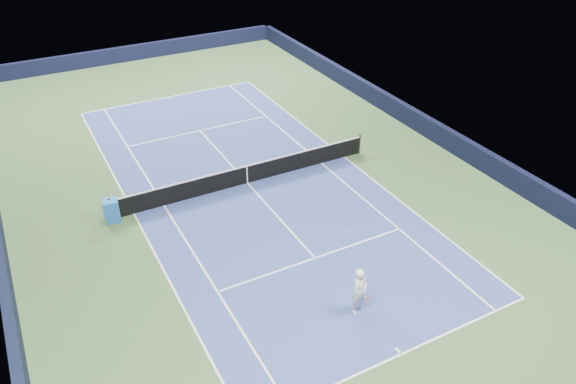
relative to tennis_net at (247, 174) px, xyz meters
name	(u,v)px	position (x,y,z in m)	size (l,w,h in m)	color
ground	(247,183)	(0.00, 0.00, -0.50)	(40.00, 40.00, 0.00)	#35522D
wall_far	(135,52)	(0.00, 19.82, 0.05)	(22.00, 0.35, 1.10)	black
wall_right	(426,126)	(10.82, 0.00, 0.05)	(0.35, 40.00, 1.10)	black
court_surface	(247,183)	(0.00, 0.00, -0.50)	(10.97, 23.77, 0.01)	navy
baseline_far	(170,97)	(0.00, 11.88, -0.50)	(10.97, 0.08, 0.00)	white
baseline_near	(402,354)	(0.00, -11.88, -0.50)	(10.97, 0.08, 0.00)	white
sideline_doubles_right	(344,157)	(5.49, 0.00, -0.50)	(0.08, 23.77, 0.00)	white
sideline_doubles_left	(134,214)	(-5.49, 0.00, -0.50)	(0.08, 23.77, 0.00)	white
sideline_singles_right	(321,163)	(4.12, 0.00, -0.50)	(0.08, 23.77, 0.00)	white
sideline_singles_left	(164,205)	(-4.12, 0.00, -0.50)	(0.08, 23.77, 0.00)	white
service_line_far	(200,131)	(0.00, 6.40, -0.50)	(8.23, 0.08, 0.00)	white
service_line_near	(315,258)	(0.00, -6.40, -0.50)	(8.23, 0.08, 0.00)	white
center_service_line	(247,183)	(0.00, 0.00, -0.50)	(0.08, 12.80, 0.00)	white
center_mark_far	(171,98)	(0.00, 11.73, -0.50)	(0.08, 0.30, 0.00)	white
center_mark_near	(399,351)	(0.00, -11.73, -0.50)	(0.08, 0.30, 0.00)	white
tennis_net	(247,174)	(0.00, 0.00, 0.00)	(12.90, 0.10, 1.07)	black
sponsor_cube	(111,211)	(-6.40, -0.09, 0.01)	(0.67, 0.62, 1.03)	blue
tennis_player	(360,291)	(-0.14, -9.61, 0.40)	(0.86, 1.33, 2.75)	white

